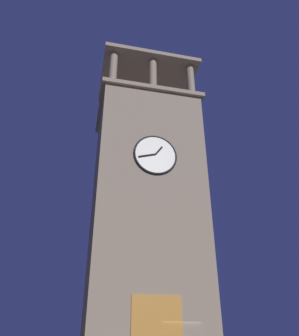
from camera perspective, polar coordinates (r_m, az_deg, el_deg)
The scene contains 1 object.
clocktower at distance 27.21m, azimuth -0.75°, elevation -7.41°, with size 9.11×7.91×28.47m.
Camera 1 is at (6.84, 22.38, 1.40)m, focal length 34.98 mm.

